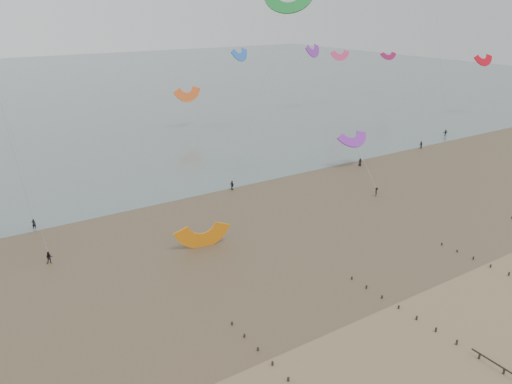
{
  "coord_description": "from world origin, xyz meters",
  "views": [
    {
      "loc": [
        -37.18,
        -28.59,
        33.4
      ],
      "look_at": [
        -0.43,
        28.0,
        8.0
      ],
      "focal_mm": 35.0,
      "sensor_mm": 36.0,
      "label": 1
    }
  ],
  "objects": [
    {
      "name": "ground",
      "position": [
        0.0,
        0.0,
        0.0
      ],
      "size": [
        500.0,
        500.0,
        0.0
      ],
      "primitive_type": "plane",
      "color": "brown",
      "rests_on": "ground"
    },
    {
      "name": "kitesurfers",
      "position": [
        34.01,
        44.89,
        0.88
      ],
      "size": [
        107.19,
        23.55,
        1.85
      ],
      "color": "black",
      "rests_on": "ground"
    },
    {
      "name": "sea_and_shore",
      "position": [
        -4.08,
        34.4,
        0.01
      ],
      "size": [
        500.0,
        665.0,
        0.03
      ],
      "color": "#475654",
      "rests_on": "ground"
    },
    {
      "name": "kites_airborne",
      "position": [
        -6.31,
        85.79,
        23.67
      ],
      "size": [
        223.31,
        127.06,
        43.41
      ],
      "color": "#E4E30A",
      "rests_on": "ground"
    },
    {
      "name": "kitesurfer_lead",
      "position": [
        -27.46,
        51.07,
        0.85
      ],
      "size": [
        0.73,
        0.61,
        1.7
      ],
      "primitive_type": "imported",
      "rotation": [
        0.0,
        0.0,
        2.76
      ],
      "color": "black",
      "rests_on": "ground"
    },
    {
      "name": "grounded_kite",
      "position": [
        -7.82,
        30.94,
        0.0
      ],
      "size": [
        7.82,
        6.57,
        3.84
      ],
      "primitive_type": null,
      "rotation": [
        1.54,
        0.0,
        -0.17
      ],
      "color": "orange",
      "rests_on": "ground"
    }
  ]
}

